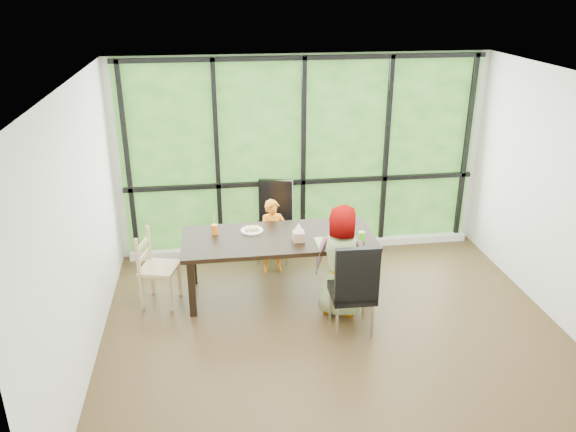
# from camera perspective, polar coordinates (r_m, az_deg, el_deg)

# --- Properties ---
(ground) EXTENTS (5.00, 5.00, 0.00)m
(ground) POSITION_cam_1_polar(r_m,az_deg,el_deg) (6.32, 4.76, -11.75)
(ground) COLOR black
(ground) RESTS_ON ground
(back_wall) EXTENTS (5.00, 0.00, 5.00)m
(back_wall) POSITION_cam_1_polar(r_m,az_deg,el_deg) (7.76, 1.47, 6.01)
(back_wall) COLOR silver
(back_wall) RESTS_ON ground
(foliage_backdrop) EXTENTS (4.80, 0.02, 2.65)m
(foliage_backdrop) POSITION_cam_1_polar(r_m,az_deg,el_deg) (7.74, 1.49, 5.97)
(foliage_backdrop) COLOR #234C1B
(foliage_backdrop) RESTS_ON back_wall
(window_mullions) EXTENTS (4.80, 0.06, 2.65)m
(window_mullions) POSITION_cam_1_polar(r_m,az_deg,el_deg) (7.70, 1.54, 5.89)
(window_mullions) COLOR black
(window_mullions) RESTS_ON back_wall
(window_sill) EXTENTS (4.80, 0.12, 0.10)m
(window_sill) POSITION_cam_1_polar(r_m,az_deg,el_deg) (8.13, 1.50, -3.01)
(window_sill) COLOR silver
(window_sill) RESTS_ON ground
(dining_table) EXTENTS (2.27, 0.98, 0.75)m
(dining_table) POSITION_cam_1_polar(r_m,az_deg,el_deg) (6.90, -0.94, -4.92)
(dining_table) COLOR black
(dining_table) RESTS_ON ground
(chair_window_leather) EXTENTS (0.56, 0.56, 1.08)m
(chair_window_leather) POSITION_cam_1_polar(r_m,az_deg,el_deg) (7.66, -1.41, -0.66)
(chair_window_leather) COLOR black
(chair_window_leather) RESTS_ON ground
(chair_interior_leather) EXTENTS (0.47, 0.47, 1.08)m
(chair_interior_leather) POSITION_cam_1_polar(r_m,az_deg,el_deg) (6.15, 6.43, -6.98)
(chair_interior_leather) COLOR black
(chair_interior_leather) RESTS_ON ground
(chair_end_beech) EXTENTS (0.50, 0.51, 0.90)m
(chair_end_beech) POSITION_cam_1_polar(r_m,az_deg,el_deg) (6.83, -12.74, -5.10)
(chair_end_beech) COLOR tan
(chair_end_beech) RESTS_ON ground
(child_toddler) EXTENTS (0.38, 0.27, 0.99)m
(child_toddler) POSITION_cam_1_polar(r_m,az_deg,el_deg) (7.36, -1.51, -2.04)
(child_toddler) COLOR orange
(child_toddler) RESTS_ON ground
(child_older) EXTENTS (0.75, 0.63, 1.31)m
(child_older) POSITION_cam_1_polar(r_m,az_deg,el_deg) (6.41, 5.60, -4.48)
(child_older) COLOR slate
(child_older) RESTS_ON ground
(placemat) EXTENTS (0.40, 0.29, 0.01)m
(placemat) POSITION_cam_1_polar(r_m,az_deg,el_deg) (6.62, 4.52, -2.58)
(placemat) COLOR tan
(placemat) RESTS_ON dining_table
(plate_far) EXTENTS (0.27, 0.27, 0.02)m
(plate_far) POSITION_cam_1_polar(r_m,az_deg,el_deg) (6.89, -3.63, -1.46)
(plate_far) COLOR white
(plate_far) RESTS_ON dining_table
(plate_near) EXTENTS (0.22, 0.22, 0.01)m
(plate_near) POSITION_cam_1_polar(r_m,az_deg,el_deg) (6.63, 4.58, -2.50)
(plate_near) COLOR white
(plate_near) RESTS_ON dining_table
(orange_cup) EXTENTS (0.08, 0.08, 0.12)m
(orange_cup) POSITION_cam_1_polar(r_m,az_deg,el_deg) (6.83, -7.34, -1.34)
(orange_cup) COLOR orange
(orange_cup) RESTS_ON dining_table
(green_cup) EXTENTS (0.08, 0.08, 0.12)m
(green_cup) POSITION_cam_1_polar(r_m,az_deg,el_deg) (6.64, 7.35, -2.07)
(green_cup) COLOR #58D624
(green_cup) RESTS_ON dining_table
(tissue_box) EXTENTS (0.13, 0.13, 0.11)m
(tissue_box) POSITION_cam_1_polar(r_m,az_deg,el_deg) (6.60, 1.06, -2.05)
(tissue_box) COLOR tan
(tissue_box) RESTS_ON dining_table
(crepe_rolls_far) EXTENTS (0.20, 0.12, 0.04)m
(crepe_rolls_far) POSITION_cam_1_polar(r_m,az_deg,el_deg) (6.88, -3.63, -1.25)
(crepe_rolls_far) COLOR tan
(crepe_rolls_far) RESTS_ON plate_far
(crepe_rolls_near) EXTENTS (0.15, 0.12, 0.04)m
(crepe_rolls_near) POSITION_cam_1_polar(r_m,az_deg,el_deg) (6.62, 4.59, -2.30)
(crepe_rolls_near) COLOR tan
(crepe_rolls_near) RESTS_ON plate_near
(straw_white) EXTENTS (0.01, 0.04, 0.20)m
(straw_white) POSITION_cam_1_polar(r_m,az_deg,el_deg) (6.79, -7.38, -0.56)
(straw_white) COLOR white
(straw_white) RESTS_ON orange_cup
(straw_pink) EXTENTS (0.01, 0.04, 0.20)m
(straw_pink) POSITION_cam_1_polar(r_m,az_deg,el_deg) (6.60, 7.39, -1.27)
(straw_pink) COLOR pink
(straw_pink) RESTS_ON green_cup
(tissue) EXTENTS (0.12, 0.12, 0.11)m
(tissue) POSITION_cam_1_polar(r_m,az_deg,el_deg) (6.56, 1.07, -1.16)
(tissue) COLOR white
(tissue) RESTS_ON tissue_box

